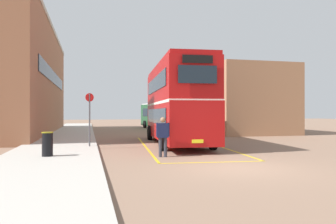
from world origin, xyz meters
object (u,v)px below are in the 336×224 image
at_px(double_decker_bus, 176,102).
at_px(single_deck_bus, 162,115).
at_px(litter_bin, 47,144).
at_px(bus_stop_sign, 90,114).
at_px(pedestrian_boarding, 163,134).

relative_size(double_decker_bus, single_deck_bus, 1.18).
xyz_separation_m(single_deck_bus, litter_bin, (-10.05, -23.66, -1.01)).
height_order(single_deck_bus, bus_stop_sign, single_deck_bus).
xyz_separation_m(single_deck_bus, bus_stop_sign, (-8.38, -20.00, 0.17)).
relative_size(single_deck_bus, litter_bin, 9.44).
height_order(pedestrian_boarding, bus_stop_sign, bus_stop_sign).
height_order(pedestrian_boarding, litter_bin, pedestrian_boarding).
bearing_deg(litter_bin, pedestrian_boarding, -4.03).
bearing_deg(bus_stop_sign, single_deck_bus, 67.26).
distance_m(pedestrian_boarding, litter_bin, 4.74).
distance_m(litter_bin, bus_stop_sign, 4.19).
bearing_deg(single_deck_bus, double_decker_bus, -100.01).
relative_size(single_deck_bus, bus_stop_sign, 3.33).
xyz_separation_m(double_decker_bus, pedestrian_boarding, (-2.07, -5.47, -1.53)).
relative_size(double_decker_bus, pedestrian_boarding, 6.38).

